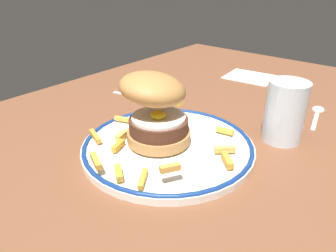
# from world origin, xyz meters

# --- Properties ---
(ground_plane) EXTENTS (1.34, 0.83, 0.04)m
(ground_plane) POSITION_xyz_m (0.00, 0.00, -0.02)
(ground_plane) COLOR brown
(dinner_plate) EXTENTS (0.29, 0.29, 0.02)m
(dinner_plate) POSITION_xyz_m (-0.05, -0.02, 0.01)
(dinner_plate) COLOR white
(dinner_plate) RESTS_ON ground_plane
(burger) EXTENTS (0.16, 0.16, 0.12)m
(burger) POSITION_xyz_m (-0.05, -0.00, 0.08)
(burger) COLOR #B37C44
(burger) RESTS_ON dinner_plate
(fries_pile) EXTENTS (0.25, 0.26, 0.03)m
(fries_pile) POSITION_xyz_m (-0.05, 0.00, 0.03)
(fries_pile) COLOR gold
(fries_pile) RESTS_ON dinner_plate
(water_glass) EXTENTS (0.07, 0.07, 0.11)m
(water_glass) POSITION_xyz_m (0.11, -0.16, 0.05)
(water_glass) COLOR silver
(water_glass) RESTS_ON ground_plane
(fork) EXTENTS (0.05, 0.14, 0.00)m
(fork) POSITION_xyz_m (0.10, 0.18, 0.00)
(fork) COLOR silver
(fork) RESTS_ON ground_plane
(spoon) EXTENTS (0.13, 0.04, 0.01)m
(spoon) POSITION_xyz_m (0.28, -0.17, 0.00)
(spoon) COLOR silver
(spoon) RESTS_ON ground_plane
(napkin) EXTENTS (0.12, 0.14, 0.00)m
(napkin) POSITION_xyz_m (0.41, 0.05, 0.00)
(napkin) COLOR white
(napkin) RESTS_ON ground_plane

